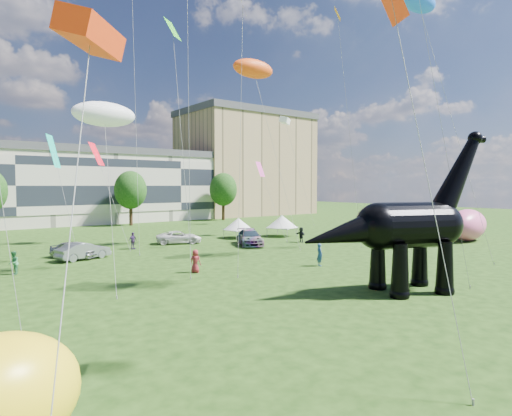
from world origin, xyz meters
TOP-DOWN VIEW (x-y plane):
  - ground at (0.00, 0.00)m, footprint 220.00×220.00m
  - terrace_row at (-8.00, 62.00)m, footprint 78.00×11.00m
  - apartment_block at (40.00, 65.00)m, footprint 28.00×18.00m
  - tree_mid_right at (8.00, 53.00)m, footprint 5.20×5.20m
  - tree_far_right at (26.00, 53.00)m, footprint 5.20×5.20m
  - dinosaur_sculpture at (4.88, 0.29)m, footprint 12.45×6.17m
  - car_silver at (-7.85, 25.28)m, footprint 4.02×4.74m
  - car_grey at (-7.42, 24.11)m, footprint 4.88×2.78m
  - car_white at (4.08, 28.35)m, footprint 5.54×4.06m
  - car_dark at (9.69, 22.55)m, footprint 4.65×6.16m
  - gazebo_near at (17.80, 26.54)m, footprint 5.03×5.03m
  - gazebo_far at (12.28, 28.46)m, footprint 3.79×3.79m
  - inflatable_pink at (32.35, 9.95)m, footprint 8.05×5.10m
  - visitors at (-2.49, 19.83)m, footprint 52.48×26.94m
  - kites at (1.73, 17.84)m, footprint 67.39×47.42m

SIDE VIEW (x-z plane):
  - ground at x=0.00m, z-range 0.00..0.00m
  - car_white at x=4.08m, z-range 0.00..1.40m
  - car_grey at x=-7.42m, z-range 0.00..1.52m
  - car_silver at x=-7.85m, z-range 0.00..1.53m
  - car_dark at x=9.69m, z-range 0.00..1.66m
  - visitors at x=-2.49m, z-range -0.06..1.84m
  - gazebo_far at x=12.28m, z-range 0.50..3.00m
  - inflatable_pink at x=32.35m, z-range 0.00..3.73m
  - gazebo_near at x=17.80m, z-range 0.55..3.25m
  - dinosaur_sculpture at x=4.88m, z-range -1.27..9.09m
  - terrace_row at x=-8.00m, z-range 0.00..12.00m
  - tree_mid_right at x=8.00m, z-range 1.57..11.01m
  - tree_far_right at x=26.00m, z-range 1.57..11.01m
  - apartment_block at x=40.00m, z-range 0.00..22.00m
  - kites at x=1.73m, z-range 5.58..34.47m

